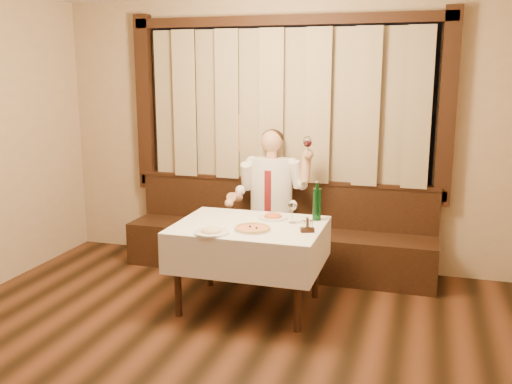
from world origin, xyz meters
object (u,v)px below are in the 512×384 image
(banquette, at_px, (279,240))
(pasta_cream, at_px, (211,229))
(pizza, at_px, (253,228))
(seated_man, at_px, (270,192))
(pasta_red, at_px, (273,214))
(cruet_caddy, at_px, (307,227))
(green_bottle, at_px, (317,204))
(dining_table, at_px, (249,236))

(banquette, relative_size, pasta_cream, 11.11)
(pizza, relative_size, seated_man, 0.21)
(pasta_red, height_order, pasta_cream, pasta_cream)
(cruet_caddy, height_order, seated_man, seated_man)
(pizza, bearing_deg, green_bottle, 46.81)
(cruet_caddy, bearing_deg, banquette, 93.44)
(pasta_cream, relative_size, green_bottle, 0.82)
(pasta_cream, distance_m, seated_man, 1.30)
(pasta_red, relative_size, green_bottle, 0.75)
(pizza, xyz_separation_m, pasta_cream, (-0.29, -0.19, 0.03))
(dining_table, relative_size, cruet_caddy, 10.32)
(dining_table, bearing_deg, pasta_red, 59.91)
(dining_table, height_order, green_bottle, green_bottle)
(green_bottle, bearing_deg, pasta_red, -171.48)
(pasta_cream, relative_size, cruet_caddy, 2.34)
(banquette, distance_m, seated_man, 0.55)
(dining_table, relative_size, seated_man, 0.86)
(cruet_caddy, bearing_deg, pasta_cream, 178.00)
(green_bottle, bearing_deg, seated_man, 133.85)
(pizza, relative_size, pasta_cream, 1.09)
(banquette, distance_m, pasta_red, 0.92)
(pasta_red, distance_m, seated_man, 0.72)
(pizza, distance_m, pasta_cream, 0.35)
(pizza, xyz_separation_m, seated_man, (-0.15, 1.10, 0.08))
(banquette, distance_m, pasta_cream, 1.48)
(green_bottle, height_order, cruet_caddy, green_bottle)
(dining_table, bearing_deg, pizza, -64.49)
(green_bottle, relative_size, cruet_caddy, 2.85)
(cruet_caddy, bearing_deg, pizza, 167.65)
(banquette, height_order, seated_man, seated_man)
(dining_table, distance_m, pasta_cream, 0.44)
(dining_table, bearing_deg, pasta_cream, -119.99)
(pizza, relative_size, pasta_red, 1.21)
(pizza, bearing_deg, pasta_cream, -146.56)
(pasta_cream, bearing_deg, banquette, 81.40)
(cruet_caddy, distance_m, seated_man, 1.19)
(dining_table, relative_size, pizza, 4.03)
(pasta_cream, xyz_separation_m, green_bottle, (0.74, 0.67, 0.11))
(banquette, distance_m, pizza, 1.28)
(pasta_red, xyz_separation_m, green_bottle, (0.39, 0.06, 0.11))
(banquette, height_order, cruet_caddy, banquette)
(pizza, bearing_deg, banquette, 93.91)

